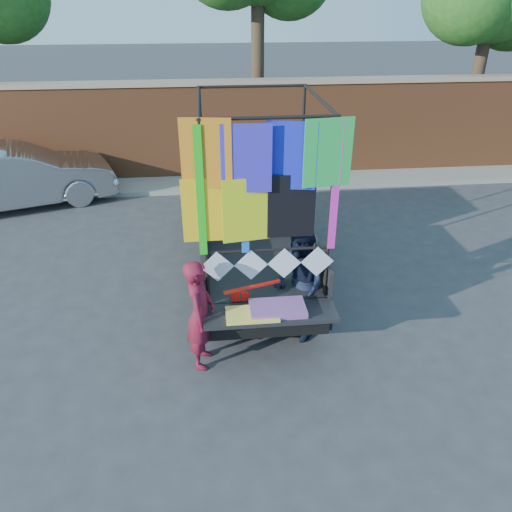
{
  "coord_description": "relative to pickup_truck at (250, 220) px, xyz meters",
  "views": [
    {
      "loc": [
        -0.54,
        -6.46,
        4.72
      ],
      "look_at": [
        0.1,
        -0.14,
        1.29
      ],
      "focal_mm": 35.0,
      "sensor_mm": 36.0,
      "label": 1
    }
  ],
  "objects": [
    {
      "name": "ground",
      "position": [
        -0.22,
        -2.07,
        -0.85
      ],
      "size": [
        90.0,
        90.0,
        0.0
      ],
      "primitive_type": "plane",
      "color": "#38383A",
      "rests_on": "ground"
    },
    {
      "name": "brick_wall",
      "position": [
        -0.22,
        4.93,
        0.47
      ],
      "size": [
        30.0,
        0.45,
        2.61
      ],
      "color": "brown",
      "rests_on": "ground"
    },
    {
      "name": "curb",
      "position": [
        -0.22,
        4.23,
        -0.79
      ],
      "size": [
        30.0,
        1.2,
        0.12
      ],
      "primitive_type": "cube",
      "color": "gray",
      "rests_on": "ground"
    },
    {
      "name": "pickup_truck",
      "position": [
        0.0,
        0.0,
        0.0
      ],
      "size": [
        2.14,
        5.37,
        3.38
      ],
      "color": "black",
      "rests_on": "ground"
    },
    {
      "name": "sedan",
      "position": [
        -5.27,
        3.35,
        -0.12
      ],
      "size": [
        4.7,
        2.89,
        1.46
      ],
      "primitive_type": "imported",
      "rotation": [
        0.0,
        0.0,
        1.9
      ],
      "color": "#ABAFB3",
      "rests_on": "ground"
    },
    {
      "name": "woman",
      "position": [
        -0.94,
        -2.92,
        -0.04
      ],
      "size": [
        0.47,
        0.64,
        1.63
      ],
      "primitive_type": "imported",
      "rotation": [
        0.0,
        0.0,
        1.44
      ],
      "color": "maroon",
      "rests_on": "ground"
    },
    {
      "name": "man",
      "position": [
        0.51,
        -2.42,
        0.06
      ],
      "size": [
        0.9,
        1.04,
        1.83
      ],
      "primitive_type": "imported",
      "rotation": [
        0.0,
        0.0,
        -1.32
      ],
      "color": "black",
      "rests_on": "ground"
    },
    {
      "name": "streamer_bundle",
      "position": [
        -0.31,
        -2.68,
        0.03
      ],
      "size": [
        0.82,
        0.29,
        0.59
      ],
      "color": "#FA170D",
      "rests_on": "ground"
    }
  ]
}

